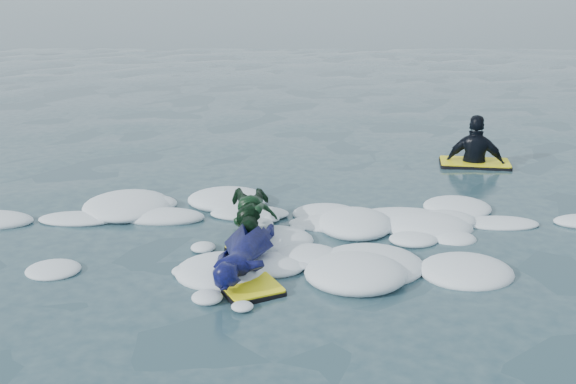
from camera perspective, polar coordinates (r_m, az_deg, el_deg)
The scene contains 5 objects.
ground at distance 8.05m, azimuth -0.58°, elevation -5.96°, with size 120.00×120.00×0.00m, color #173037.
foam_band at distance 9.00m, azimuth -0.41°, elevation -3.32°, with size 12.00×3.10×0.30m, color white, non-canonical shape.
prone_woman_unit at distance 7.80m, azimuth -3.55°, elevation -5.10°, with size 1.00×1.69×0.41m.
prone_child_unit at distance 8.87m, azimuth -2.79°, elevation -1.92°, with size 0.63×1.29×0.49m.
waiting_rider_unit at distance 12.36m, azimuth 14.53°, elevation 2.02°, with size 1.21×0.77×1.71m.
Camera 1 is at (0.20, -7.37, 3.23)m, focal length 45.00 mm.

